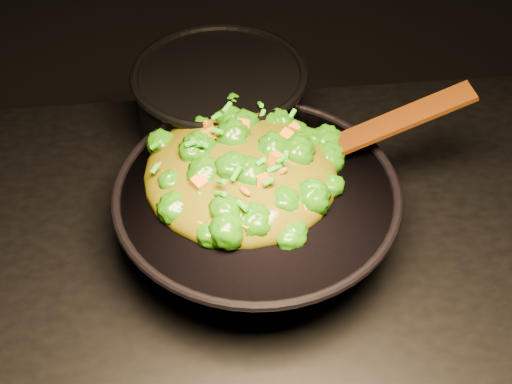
{
  "coord_description": "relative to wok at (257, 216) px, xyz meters",
  "views": [
    {
      "loc": [
        -0.14,
        -0.47,
        1.59
      ],
      "look_at": [
        -0.08,
        0.12,
        0.99
      ],
      "focal_mm": 45.0,
      "sensor_mm": 36.0,
      "label": 1
    }
  ],
  "objects": [
    {
      "name": "spatula",
      "position": [
        0.17,
        0.06,
        0.09
      ],
      "size": [
        0.24,
        0.05,
        0.1
      ],
      "primitive_type": "cube",
      "rotation": [
        0.0,
        -0.38,
        0.06
      ],
      "color": "#351206",
      "rests_on": "wok"
    },
    {
      "name": "wok",
      "position": [
        0.0,
        0.0,
        0.0
      ],
      "size": [
        0.43,
        0.43,
        0.1
      ],
      "primitive_type": null,
      "rotation": [
        0.0,
        0.0,
        0.21
      ],
      "color": "black",
      "rests_on": "stovetop"
    },
    {
      "name": "stir_fry",
      "position": [
        -0.02,
        0.03,
        0.09
      ],
      "size": [
        0.28,
        0.28,
        0.09
      ],
      "primitive_type": null,
      "rotation": [
        0.0,
        0.0,
        -0.11
      ],
      "color": "#226A07",
      "rests_on": "wok"
    },
    {
      "name": "back_pot",
      "position": [
        -0.03,
        0.21,
        0.02
      ],
      "size": [
        0.33,
        0.33,
        0.14
      ],
      "primitive_type": "cylinder",
      "rotation": [
        0.0,
        0.0,
        -0.41
      ],
      "color": "black",
      "rests_on": "stovetop"
    }
  ]
}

